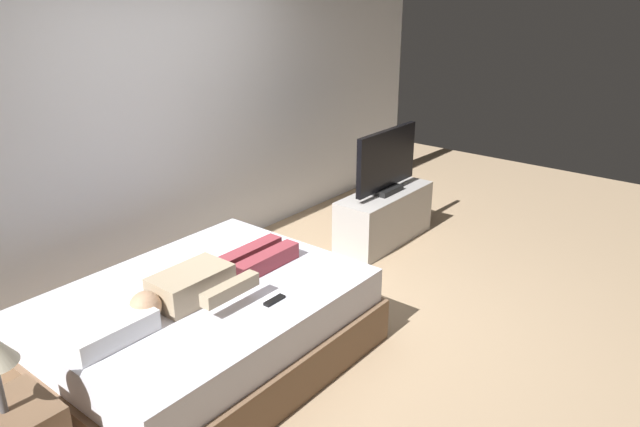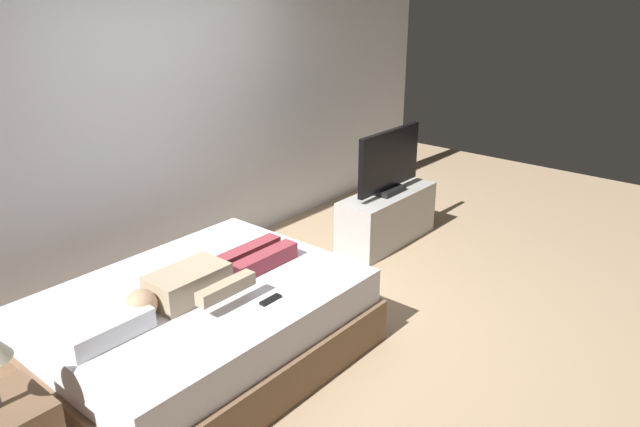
{
  "view_description": "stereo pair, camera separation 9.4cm",
  "coord_description": "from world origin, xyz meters",
  "px_view_note": "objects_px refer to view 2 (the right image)",
  "views": [
    {
      "loc": [
        -2.86,
        -2.32,
        2.35
      ],
      "look_at": [
        0.43,
        0.32,
        0.69
      ],
      "focal_mm": 33.6,
      "sensor_mm": 36.0,
      "label": 1
    },
    {
      "loc": [
        -2.8,
        -2.4,
        2.35
      ],
      "look_at": [
        0.43,
        0.32,
        0.69
      ],
      "focal_mm": 33.6,
      "sensor_mm": 36.0,
      "label": 2
    }
  ],
  "objects_px": {
    "pillow": "(100,325)",
    "tv_stand": "(387,217)",
    "tv": "(389,163)",
    "remote": "(271,300)",
    "bed": "(202,327)",
    "person": "(206,278)"
  },
  "relations": [
    {
      "from": "remote",
      "to": "tv_stand",
      "type": "height_order",
      "value": "remote"
    },
    {
      "from": "pillow",
      "to": "tv_stand",
      "type": "xyz_separation_m",
      "value": [
        3.04,
        0.17,
        -0.35
      ]
    },
    {
      "from": "pillow",
      "to": "person",
      "type": "height_order",
      "value": "person"
    },
    {
      "from": "pillow",
      "to": "remote",
      "type": "height_order",
      "value": "pillow"
    },
    {
      "from": "person",
      "to": "tv_stand",
      "type": "xyz_separation_m",
      "value": [
        2.34,
        0.22,
        -0.37
      ]
    },
    {
      "from": "bed",
      "to": "tv",
      "type": "distance_m",
      "value": 2.43
    },
    {
      "from": "bed",
      "to": "person",
      "type": "bearing_deg",
      "value": -59.79
    },
    {
      "from": "person",
      "to": "remote",
      "type": "xyz_separation_m",
      "value": [
        0.15,
        -0.4,
        -0.07
      ]
    },
    {
      "from": "bed",
      "to": "tv",
      "type": "xyz_separation_m",
      "value": [
        2.37,
        0.17,
        0.52
      ]
    },
    {
      "from": "person",
      "to": "pillow",
      "type": "bearing_deg",
      "value": 175.95
    },
    {
      "from": "pillow",
      "to": "person",
      "type": "relative_size",
      "value": 0.38
    },
    {
      "from": "pillow",
      "to": "person",
      "type": "bearing_deg",
      "value": -4.05
    },
    {
      "from": "pillow",
      "to": "bed",
      "type": "bearing_deg",
      "value": -0.0
    },
    {
      "from": "person",
      "to": "tv",
      "type": "height_order",
      "value": "tv"
    },
    {
      "from": "pillow",
      "to": "tv_stand",
      "type": "height_order",
      "value": "pillow"
    },
    {
      "from": "tv",
      "to": "pillow",
      "type": "bearing_deg",
      "value": -176.76
    },
    {
      "from": "tv",
      "to": "bed",
      "type": "bearing_deg",
      "value": -175.85
    },
    {
      "from": "tv_stand",
      "to": "remote",
      "type": "bearing_deg",
      "value": -164.02
    },
    {
      "from": "bed",
      "to": "remote",
      "type": "height_order",
      "value": "remote"
    },
    {
      "from": "person",
      "to": "tv",
      "type": "xyz_separation_m",
      "value": [
        2.34,
        0.22,
        0.16
      ]
    },
    {
      "from": "tv",
      "to": "remote",
      "type": "bearing_deg",
      "value": -164.02
    },
    {
      "from": "person",
      "to": "bed",
      "type": "bearing_deg",
      "value": 120.21
    }
  ]
}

